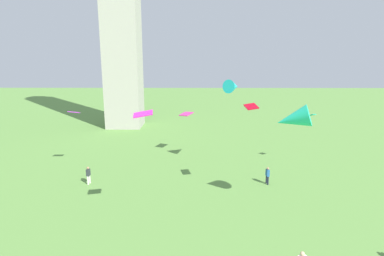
{
  "coord_description": "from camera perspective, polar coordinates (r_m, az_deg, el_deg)",
  "views": [
    {
      "loc": [
        -0.47,
        -5.8,
        11.55
      ],
      "look_at": [
        -0.69,
        17.91,
        6.27
      ],
      "focal_mm": 29.28,
      "sensor_mm": 36.0,
      "label": 1
    }
  ],
  "objects": [
    {
      "name": "person_0",
      "position": [
        31.15,
        -18.36,
        -7.99
      ],
      "size": [
        0.3,
        0.52,
        1.69
      ],
      "rotation": [
        0.0,
        0.0,
        4.59
      ],
      "color": "silver",
      "rests_on": "ground_plane"
    },
    {
      "name": "person_4",
      "position": [
        30.4,
        13.59,
        -8.25
      ],
      "size": [
        0.31,
        0.51,
        1.65
      ],
      "rotation": [
        0.0,
        0.0,
        4.88
      ],
      "color": "#1E2333",
      "rests_on": "ground_plane"
    },
    {
      "name": "kite_flying_0",
      "position": [
        31.83,
        7.51,
        7.5
      ],
      "size": [
        2.27,
        2.41,
        1.5
      ],
      "rotation": [
        0.0,
        0.0,
        2.52
      ],
      "color": "#1DBEC7"
    },
    {
      "name": "kite_flying_1",
      "position": [
        34.23,
        -20.7,
        2.71
      ],
      "size": [
        1.24,
        0.92,
        0.36
      ],
      "rotation": [
        0.0,
        0.0,
        0.14
      ],
      "color": "#B62AD6"
    },
    {
      "name": "kite_flying_2",
      "position": [
        25.3,
        10.72,
        3.88
      ],
      "size": [
        1.07,
        1.39,
        0.42
      ],
      "rotation": [
        0.0,
        0.0,
        1.71
      ],
      "color": "#BD061B"
    },
    {
      "name": "kite_flying_3",
      "position": [
        23.26,
        17.92,
        1.55
      ],
      "size": [
        3.0,
        2.39,
        2.21
      ],
      "rotation": [
        0.0,
        0.0,
        4.37
      ],
      "color": "#21D7A9"
    },
    {
      "name": "kite_flying_4",
      "position": [
        37.47,
        -1.04,
        2.59
      ],
      "size": [
        1.79,
        2.03,
        0.29
      ],
      "rotation": [
        0.0,
        0.0,
        4.25
      ],
      "color": "#D22E8B"
    },
    {
      "name": "kite_flying_5",
      "position": [
        19.93,
        -8.91,
        2.56
      ],
      "size": [
        1.32,
        0.95,
        0.42
      ],
      "rotation": [
        0.0,
        0.0,
        0.09
      ],
      "color": "#DD25B2"
    },
    {
      "name": "kite_flying_6",
      "position": [
        35.63,
        20.73,
        2.18
      ],
      "size": [
        1.21,
        1.21,
        0.49
      ],
      "rotation": [
        0.0,
        0.0,
        2.28
      ],
      "color": "#1CB99D"
    }
  ]
}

